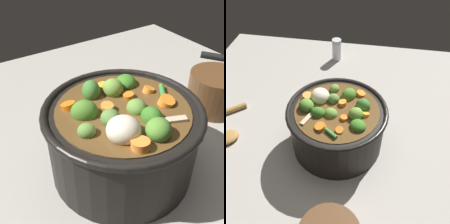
% 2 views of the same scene
% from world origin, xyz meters
% --- Properties ---
extents(ground_plane, '(1.10, 1.10, 0.00)m').
position_xyz_m(ground_plane, '(0.00, 0.00, 0.00)').
color(ground_plane, '#9E998E').
extents(cooking_pot, '(0.26, 0.26, 0.16)m').
position_xyz_m(cooking_pot, '(0.00, -0.00, 0.07)').
color(cooking_pot, black).
rests_on(cooking_pot, ground_plane).
extents(salt_shaker, '(0.04, 0.04, 0.09)m').
position_xyz_m(salt_shaker, '(0.07, -0.42, 0.04)').
color(salt_shaker, silver).
rests_on(salt_shaker, ground_plane).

